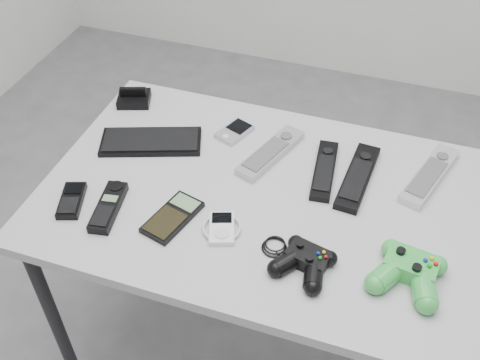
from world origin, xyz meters
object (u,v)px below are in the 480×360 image
(pda_keyboard, at_px, (151,141))
(controller_green, at_px, (409,270))
(remote_silver_a, at_px, (271,152))
(controller_black, at_px, (305,260))
(calculator, at_px, (173,217))
(remote_black_a, at_px, (324,170))
(mp3_player, at_px, (222,228))
(mobile_phone, at_px, (72,200))
(remote_black_b, at_px, (358,176))
(cordless_handset, at_px, (108,207))
(pda, at_px, (234,131))
(desk, at_px, (264,212))
(remote_silver_b, at_px, (430,175))

(pda_keyboard, xyz_separation_m, controller_green, (0.69, -0.23, 0.02))
(remote_silver_a, relative_size, controller_black, 1.09)
(remote_silver_a, distance_m, calculator, 0.32)
(remote_black_a, bearing_deg, mp3_player, -129.71)
(remote_silver_a, height_order, mp3_player, remote_silver_a)
(mobile_phone, relative_size, controller_green, 0.71)
(remote_black_b, bearing_deg, controller_green, -55.97)
(remote_black_b, xyz_separation_m, cordless_handset, (-0.53, -0.29, 0.00))
(pda, height_order, remote_black_a, remote_black_a)
(desk, xyz_separation_m, remote_silver_a, (-0.03, 0.14, 0.07))
(remote_silver_a, distance_m, controller_black, 0.36)
(desk, xyz_separation_m, controller_black, (0.14, -0.18, 0.08))
(pda_keyboard, relative_size, pda, 2.68)
(cordless_handset, bearing_deg, pda, 53.57)
(pda, xyz_separation_m, cordless_handset, (-0.18, -0.36, 0.00))
(mobile_phone, bearing_deg, pda_keyboard, 53.65)
(mobile_phone, relative_size, controller_black, 0.54)
(remote_black_a, distance_m, mobile_phone, 0.61)
(remote_black_b, height_order, remote_silver_b, remote_silver_b)
(mp3_player, bearing_deg, remote_black_b, 25.90)
(pda_keyboard, bearing_deg, remote_black_b, -16.01)
(pda_keyboard, xyz_separation_m, calculator, (0.16, -0.23, -0.00))
(pda, distance_m, mp3_player, 0.35)
(remote_silver_a, height_order, controller_black, controller_black)
(pda, bearing_deg, remote_silver_b, 19.55)
(controller_green, bearing_deg, controller_black, -160.73)
(cordless_handset, relative_size, mp3_player, 1.65)
(pda, height_order, controller_black, controller_black)
(remote_black_b, relative_size, controller_green, 1.51)
(remote_black_b, relative_size, remote_silver_b, 0.98)
(pda_keyboard, distance_m, mobile_phone, 0.27)
(mp3_player, height_order, controller_green, controller_green)
(mobile_phone, bearing_deg, remote_black_a, 9.73)
(controller_black, bearing_deg, mobile_phone, -167.19)
(remote_black_b, xyz_separation_m, controller_green, (0.15, -0.26, 0.01))
(mp3_player, bearing_deg, remote_silver_b, 17.90)
(cordless_handset, xyz_separation_m, controller_green, (0.68, 0.03, 0.01))
(mobile_phone, height_order, calculator, mobile_phone)
(controller_green, bearing_deg, cordless_handset, -169.44)
(remote_silver_a, height_order, controller_green, controller_green)
(remote_black_a, xyz_separation_m, cordless_handset, (-0.44, -0.29, 0.00))
(remote_silver_a, relative_size, controller_green, 1.43)
(remote_silver_a, bearing_deg, mp3_player, -76.65)
(remote_black_a, relative_size, controller_green, 1.33)
(controller_green, bearing_deg, calculator, -171.21)
(remote_black_a, bearing_deg, remote_black_b, -5.05)
(remote_black_a, relative_size, mp3_player, 2.27)
(remote_silver_b, xyz_separation_m, mp3_player, (-0.42, -0.32, -0.00))
(remote_silver_b, xyz_separation_m, controller_black, (-0.22, -0.36, 0.01))
(remote_silver_a, height_order, mobile_phone, remote_silver_a)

